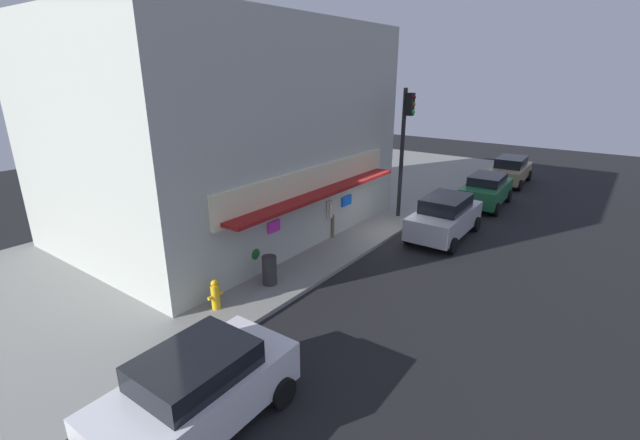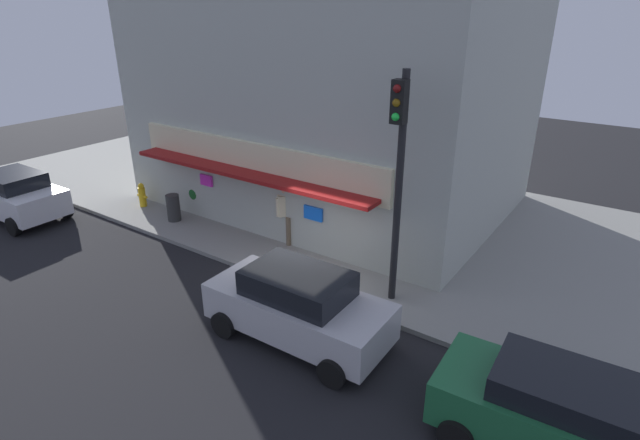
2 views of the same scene
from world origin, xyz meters
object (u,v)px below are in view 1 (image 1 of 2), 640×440
object	(u,v)px
parked_car_green	(486,190)
trash_can	(270,270)
parked_car_white	(198,390)
pedestrian	(327,213)
parked_car_tan	(510,170)
fire_hydrant	(215,294)
parked_car_silver	(445,217)
potted_plant_by_doorway	(248,254)
potted_plant_by_window	(340,207)
traffic_light	(405,137)

from	to	relation	value
parked_car_green	trash_can	bearing A→B (deg)	167.74
parked_car_green	parked_car_white	bearing A→B (deg)	179.92
pedestrian	parked_car_white	distance (m)	10.10
trash_can	parked_car_tan	xyz separation A→B (m)	(18.75, -2.64, 0.23)
fire_hydrant	pedestrian	distance (m)	6.44
parked_car_tan	parked_car_silver	bearing A→B (deg)	-179.20
parked_car_tan	parked_car_green	distance (m)	5.65
trash_can	potted_plant_by_doorway	world-z (taller)	potted_plant_by_doorway
trash_can	potted_plant_by_window	world-z (taller)	potted_plant_by_window
trash_can	parked_car_green	world-z (taller)	parked_car_green
traffic_light	fire_hydrant	xyz separation A→B (m)	(-10.68, 0.50, -3.22)
fire_hydrant	pedestrian	xyz separation A→B (m)	(6.38, 0.63, 0.60)
pedestrian	potted_plant_by_window	bearing A→B (deg)	21.04
fire_hydrant	potted_plant_by_doorway	xyz separation A→B (m)	(2.20, 0.88, 0.24)
potted_plant_by_doorway	parked_car_white	bearing A→B (deg)	-143.01
traffic_light	pedestrian	size ratio (longest dim) A/B	3.09
potted_plant_by_doorway	parked_car_white	world-z (taller)	parked_car_white
fire_hydrant	potted_plant_by_doorway	size ratio (longest dim) A/B	0.79
traffic_light	pedestrian	distance (m)	5.15
parked_car_silver	parked_car_green	world-z (taller)	parked_car_silver
pedestrian	parked_car_silver	world-z (taller)	pedestrian
potted_plant_by_window	parked_car_white	distance (m)	12.47
parked_car_white	trash_can	bearing A→B (deg)	29.25
fire_hydrant	trash_can	world-z (taller)	trash_can
traffic_light	pedestrian	xyz separation A→B (m)	(-4.29, 1.12, -2.61)
fire_hydrant	parked_car_tan	size ratio (longest dim) A/B	0.21
traffic_light	potted_plant_by_doorway	bearing A→B (deg)	170.74
potted_plant_by_window	fire_hydrant	bearing A→B (deg)	-170.24
potted_plant_by_doorway	parked_car_tan	bearing A→B (deg)	-11.39
parked_car_green	parked_car_tan	bearing A→B (deg)	2.15
pedestrian	parked_car_tan	size ratio (longest dim) A/B	0.43
trash_can	potted_plant_by_doorway	size ratio (longest dim) A/B	0.81
traffic_light	parked_car_white	bearing A→B (deg)	-169.46
fire_hydrant	trash_can	bearing A→B (deg)	-6.25
traffic_light	potted_plant_by_doorway	distance (m)	9.09
pedestrian	potted_plant_by_window	distance (m)	2.41
trash_can	potted_plant_by_doorway	xyz separation A→B (m)	(0.17, 1.11, 0.21)
potted_plant_by_window	parked_car_white	xyz separation A→B (m)	(-11.62, -4.53, 0.13)
fire_hydrant	pedestrian	bearing A→B (deg)	5.61
traffic_light	parked_car_tan	bearing A→B (deg)	-13.16
potted_plant_by_doorway	parked_car_green	xyz separation A→B (m)	(12.93, -3.95, 0.03)
fire_hydrant	parked_car_silver	distance (m)	10.08
pedestrian	parked_car_white	xyz separation A→B (m)	(-9.40, -3.67, -0.31)
trash_can	pedestrian	distance (m)	4.48
potted_plant_by_doorway	parked_car_green	bearing A→B (deg)	-17.00
fire_hydrant	pedestrian	size ratio (longest dim) A/B	0.49
potted_plant_by_window	parked_car_green	distance (m)	7.96
fire_hydrant	parked_car_white	world-z (taller)	parked_car_white
potted_plant_by_window	potted_plant_by_doorway	bearing A→B (deg)	-174.69
potted_plant_by_doorway	parked_car_tan	size ratio (longest dim) A/B	0.27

